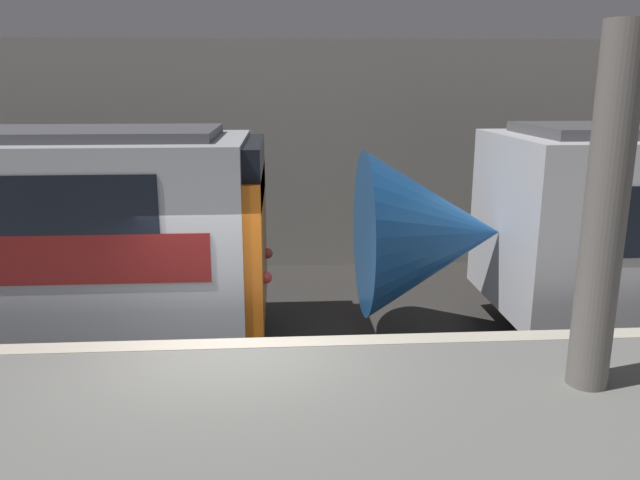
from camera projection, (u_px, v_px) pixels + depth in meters
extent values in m
plane|color=#33302D|center=(235.00, 422.00, 7.90)|extent=(120.00, 120.00, 0.00)
cube|color=beige|center=(231.00, 344.00, 7.48)|extent=(40.00, 0.30, 0.01)
cube|color=#9E998E|center=(252.00, 157.00, 14.06)|extent=(50.00, 0.15, 5.11)
cylinder|color=slate|center=(605.00, 214.00, 6.06)|extent=(0.41, 0.41, 3.61)
cone|color=#195199|center=(432.00, 233.00, 9.96)|extent=(2.20, 2.65, 2.65)
sphere|color=#F2EFCC|center=(372.00, 259.00, 10.00)|extent=(0.20, 0.20, 0.20)
cube|color=orange|center=(256.00, 241.00, 9.80)|extent=(0.25, 2.96, 2.23)
cube|color=black|center=(255.00, 170.00, 9.52)|extent=(0.25, 2.65, 0.89)
sphere|color=#EA4C42|center=(266.00, 278.00, 9.25)|extent=(0.18, 0.18, 0.18)
sphere|color=#EA4C42|center=(267.00, 253.00, 10.56)|extent=(0.18, 0.18, 0.18)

